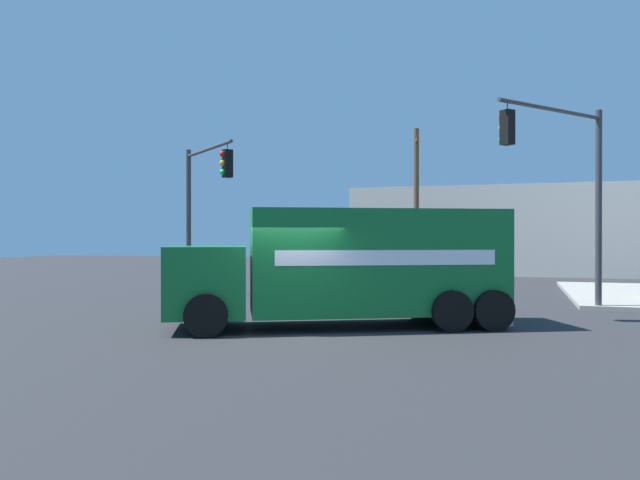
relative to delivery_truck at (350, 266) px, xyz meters
name	(u,v)px	position (x,y,z in m)	size (l,w,h in m)	color
ground_plane	(292,333)	(-1.04, -1.45, -1.54)	(100.00, 100.00, 0.00)	#2B2B2D
delivery_truck	(350,266)	(0.00, 0.00, 0.00)	(8.65, 5.98, 2.97)	#146B2D
traffic_light_primary	(569,173)	(5.56, 4.66, 2.64)	(3.06, 3.78, 6.12)	#38383D
traffic_light_secondary	(201,197)	(-7.33, 5.51, 2.27)	(3.46, 3.05, 5.77)	#38383D
utility_pole	(416,201)	(-1.13, 18.03, 2.69)	(0.62, 2.17, 8.19)	brown
building_backdrop	(500,231)	(3.12, 24.69, 1.14)	(17.99, 6.00, 5.37)	beige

